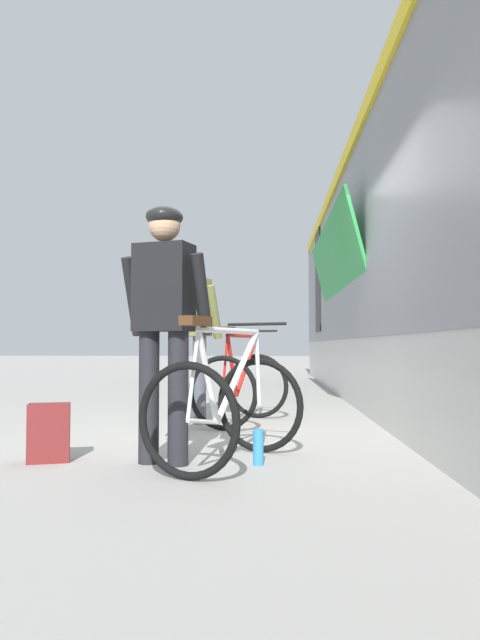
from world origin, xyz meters
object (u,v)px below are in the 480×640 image
Objects in this scene: bicycle_far_red at (241,385)px; cyclist_near_in_dark at (164,309)px; cyclist_far_in_olive at (191,322)px; bicycle_near_white at (227,405)px; backpack_on_platform at (49,433)px; water_bottle_near_the_bikes at (258,447)px.

cyclist_near_in_dark is at bearing -101.91° from bicycle_far_red.
cyclist_near_in_dark is at bearing -87.27° from cyclist_far_in_olive.
backpack_on_platform is at bearing 177.85° from bicycle_near_white.
cyclist_near_in_dark is at bearing 179.98° from water_bottle_near_the_bikes.
bicycle_near_white is 0.35m from water_bottle_near_the_bikes.
bicycle_far_red is 2.37m from backpack_on_platform.
bicycle_near_white is 2.05m from bicycle_far_red.
backpack_on_platform is at bearing 176.92° from cyclist_near_in_dark.
bicycle_near_white is at bearing -75.73° from cyclist_far_in_olive.
cyclist_near_in_dark reaches higher than bicycle_near_white.
water_bottle_near_the_bikes is (0.21, 0.00, -0.28)m from bicycle_near_white.
bicycle_near_white is at bearing -179.19° from water_bottle_near_the_bikes.
water_bottle_near_the_bikes is (0.64, -0.00, -0.93)m from cyclist_near_in_dark.
cyclist_near_in_dark and cyclist_far_in_olive have the same top height.
backpack_on_platform is 1.46m from water_bottle_near_the_bikes.
bicycle_near_white is (0.53, -2.10, -0.65)m from cyclist_far_in_olive.
cyclist_near_in_dark is 4.40× the size of backpack_on_platform.
cyclist_far_in_olive is 2.33m from backpack_on_platform.
cyclist_near_in_dark is 1.00× the size of cyclist_far_in_olive.
bicycle_near_white is (0.43, -0.00, -0.65)m from cyclist_near_in_dark.
bicycle_far_red is 2.08m from water_bottle_near_the_bikes.
backpack_on_platform is (-1.24, -2.01, -0.20)m from bicycle_far_red.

